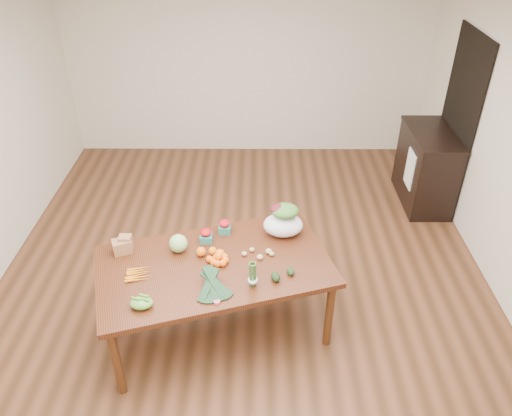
{
  "coord_description": "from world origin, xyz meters",
  "views": [
    {
      "loc": [
        0.15,
        -3.8,
        3.46
      ],
      "look_at": [
        0.13,
        0.0,
        0.92
      ],
      "focal_mm": 35.0,
      "sensor_mm": 36.0,
      "label": 1
    }
  ],
  "objects_px": {
    "dining_table": "(216,297)",
    "asparagus_bundle": "(253,274)",
    "paper_bag": "(122,245)",
    "cabinet": "(426,168)",
    "cabbage": "(178,243)",
    "kale_bunch": "(214,286)",
    "mandarin_cluster": "(218,258)",
    "salad_bag": "(283,221)"
  },
  "relations": [
    {
      "from": "dining_table",
      "to": "salad_bag",
      "type": "distance_m",
      "value": 0.89
    },
    {
      "from": "cabbage",
      "to": "mandarin_cluster",
      "type": "bearing_deg",
      "value": -23.89
    },
    {
      "from": "paper_bag",
      "to": "mandarin_cluster",
      "type": "bearing_deg",
      "value": -9.38
    },
    {
      "from": "dining_table",
      "to": "mandarin_cluster",
      "type": "height_order",
      "value": "mandarin_cluster"
    },
    {
      "from": "paper_bag",
      "to": "kale_bunch",
      "type": "distance_m",
      "value": 0.97
    },
    {
      "from": "asparagus_bundle",
      "to": "cabbage",
      "type": "bearing_deg",
      "value": 128.59
    },
    {
      "from": "cabbage",
      "to": "mandarin_cluster",
      "type": "height_order",
      "value": "cabbage"
    },
    {
      "from": "dining_table",
      "to": "salad_bag",
      "type": "xyz_separation_m",
      "value": [
        0.59,
        0.42,
        0.51
      ]
    },
    {
      "from": "dining_table",
      "to": "paper_bag",
      "type": "bearing_deg",
      "value": 152.14
    },
    {
      "from": "dining_table",
      "to": "salad_bag",
      "type": "bearing_deg",
      "value": 18.85
    },
    {
      "from": "dining_table",
      "to": "kale_bunch",
      "type": "bearing_deg",
      "value": -102.29
    },
    {
      "from": "dining_table",
      "to": "asparagus_bundle",
      "type": "relative_size",
      "value": 7.71
    },
    {
      "from": "cabbage",
      "to": "asparagus_bundle",
      "type": "xyz_separation_m",
      "value": [
        0.64,
        -0.45,
        0.05
      ]
    },
    {
      "from": "cabbage",
      "to": "asparagus_bundle",
      "type": "relative_size",
      "value": 0.64
    },
    {
      "from": "dining_table",
      "to": "asparagus_bundle",
      "type": "height_order",
      "value": "asparagus_bundle"
    },
    {
      "from": "kale_bunch",
      "to": "asparagus_bundle",
      "type": "relative_size",
      "value": 1.6
    },
    {
      "from": "cabinet",
      "to": "paper_bag",
      "type": "height_order",
      "value": "cabinet"
    },
    {
      "from": "dining_table",
      "to": "salad_bag",
      "type": "relative_size",
      "value": 5.39
    },
    {
      "from": "dining_table",
      "to": "cabinet",
      "type": "distance_m",
      "value": 3.27
    },
    {
      "from": "paper_bag",
      "to": "salad_bag",
      "type": "relative_size",
      "value": 0.59
    },
    {
      "from": "salad_bag",
      "to": "asparagus_bundle",
      "type": "bearing_deg",
      "value": -110.97
    },
    {
      "from": "paper_bag",
      "to": "mandarin_cluster",
      "type": "relative_size",
      "value": 1.16
    },
    {
      "from": "asparagus_bundle",
      "to": "salad_bag",
      "type": "distance_m",
      "value": 0.74
    },
    {
      "from": "paper_bag",
      "to": "kale_bunch",
      "type": "xyz_separation_m",
      "value": [
        0.83,
        -0.52,
        0.01
      ]
    },
    {
      "from": "paper_bag",
      "to": "salad_bag",
      "type": "height_order",
      "value": "salad_bag"
    },
    {
      "from": "dining_table",
      "to": "paper_bag",
      "type": "relative_size",
      "value": 9.21
    },
    {
      "from": "kale_bunch",
      "to": "salad_bag",
      "type": "xyz_separation_m",
      "value": [
        0.57,
        0.78,
        0.06
      ]
    },
    {
      "from": "mandarin_cluster",
      "to": "cabbage",
      "type": "bearing_deg",
      "value": 156.11
    },
    {
      "from": "paper_bag",
      "to": "cabbage",
      "type": "distance_m",
      "value": 0.48
    },
    {
      "from": "dining_table",
      "to": "asparagus_bundle",
      "type": "distance_m",
      "value": 0.66
    },
    {
      "from": "cabinet",
      "to": "paper_bag",
      "type": "relative_size",
      "value": 4.88
    },
    {
      "from": "cabinet",
      "to": "kale_bunch",
      "type": "relative_size",
      "value": 2.55
    },
    {
      "from": "cabinet",
      "to": "kale_bunch",
      "type": "xyz_separation_m",
      "value": [
        -2.41,
        -2.53,
        0.36
      ]
    },
    {
      "from": "dining_table",
      "to": "mandarin_cluster",
      "type": "bearing_deg",
      "value": 9.9
    },
    {
      "from": "dining_table",
      "to": "kale_bunch",
      "type": "xyz_separation_m",
      "value": [
        0.03,
        -0.36,
        0.45
      ]
    },
    {
      "from": "cabinet",
      "to": "asparagus_bundle",
      "type": "distance_m",
      "value": 3.25
    },
    {
      "from": "cabbage",
      "to": "mandarin_cluster",
      "type": "distance_m",
      "value": 0.39
    },
    {
      "from": "paper_bag",
      "to": "asparagus_bundle",
      "type": "distance_m",
      "value": 1.2
    },
    {
      "from": "cabinet",
      "to": "cabbage",
      "type": "distance_m",
      "value": 3.42
    },
    {
      "from": "asparagus_bundle",
      "to": "dining_table",
      "type": "bearing_deg",
      "value": 123.83
    },
    {
      "from": "cabbage",
      "to": "kale_bunch",
      "type": "height_order",
      "value": "same"
    },
    {
      "from": "salad_bag",
      "to": "dining_table",
      "type": "bearing_deg",
      "value": -144.43
    }
  ]
}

